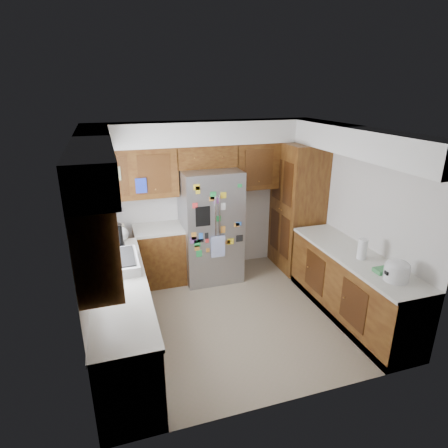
% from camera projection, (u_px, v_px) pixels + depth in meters
% --- Properties ---
extents(floor, '(3.60, 3.60, 0.00)m').
position_uv_depth(floor, '(235.00, 315.00, 5.20)').
color(floor, gray).
rests_on(floor, ground).
extents(room_shell, '(3.64, 3.24, 2.52)m').
position_uv_depth(room_shell, '(219.00, 181.00, 4.87)').
color(room_shell, silver).
rests_on(room_shell, ground).
extents(left_counter_run, '(1.36, 3.20, 0.92)m').
position_uv_depth(left_counter_run, '(132.00, 303.00, 4.69)').
color(left_counter_run, '#411D0C').
rests_on(left_counter_run, ground).
extents(right_counter_run, '(0.63, 2.25, 0.92)m').
position_uv_depth(right_counter_run, '(351.00, 288.00, 5.06)').
color(right_counter_run, '#411D0C').
rests_on(right_counter_run, ground).
extents(pantry, '(0.60, 0.90, 2.15)m').
position_uv_depth(pantry, '(297.00, 207.00, 6.29)').
color(pantry, '#411D0C').
rests_on(pantry, ground).
extents(fridge, '(0.90, 0.79, 1.80)m').
position_uv_depth(fridge, '(211.00, 226.00, 5.97)').
color(fridge, gray).
rests_on(fridge, ground).
extents(bridge_cabinet, '(0.96, 0.34, 0.35)m').
position_uv_depth(bridge_cabinet, '(206.00, 156.00, 5.80)').
color(bridge_cabinet, '#411D0C').
rests_on(bridge_cabinet, fridge).
extents(fridge_top_items, '(0.92, 0.31, 0.25)m').
position_uv_depth(fridge_top_items, '(207.00, 136.00, 5.73)').
color(fridge_top_items, '#1238A9').
rests_on(fridge_top_items, bridge_cabinet).
extents(sink_assembly, '(0.52, 0.70, 0.37)m').
position_uv_depth(sink_assembly, '(116.00, 262.00, 4.52)').
color(sink_assembly, silver).
rests_on(sink_assembly, left_counter_run).
extents(left_counter_clutter, '(0.39, 0.88, 0.38)m').
position_uv_depth(left_counter_clutter, '(117.00, 236.00, 5.14)').
color(left_counter_clutter, black).
rests_on(left_counter_clutter, left_counter_run).
extents(rice_cooker, '(0.29, 0.28, 0.24)m').
position_uv_depth(rice_cooker, '(397.00, 270.00, 4.20)').
color(rice_cooker, silver).
rests_on(rice_cooker, right_counter_run).
extents(paper_towel, '(0.12, 0.12, 0.27)m').
position_uv_depth(paper_towel, '(362.00, 249.00, 4.72)').
color(paper_towel, white).
rests_on(paper_towel, right_counter_run).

